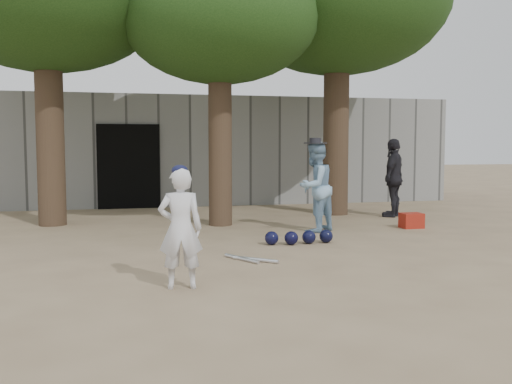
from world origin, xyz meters
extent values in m
plane|color=#937C5E|center=(0.00, 0.00, 0.00)|extent=(70.00, 70.00, 0.00)
imported|color=silver|center=(-0.74, -0.86, 0.70)|extent=(0.54, 0.38, 1.40)
imported|color=#82A9C9|center=(2.21, 2.90, 0.86)|extent=(1.06, 1.02, 1.73)
imported|color=black|center=(4.74, 4.65, 0.90)|extent=(1.04, 1.08, 1.81)
cube|color=#A81B16|center=(4.26, 2.90, 0.15)|extent=(0.42, 0.32, 0.30)
cube|color=gray|center=(0.00, 8.00, 1.50)|extent=(16.00, 0.35, 3.00)
cube|color=black|center=(-1.20, 7.80, 1.10)|extent=(1.60, 0.08, 2.20)
cube|color=slate|center=(0.00, 10.50, 1.50)|extent=(16.00, 5.00, 3.00)
sphere|color=black|center=(1.03, 1.67, 0.12)|extent=(0.23, 0.23, 0.23)
sphere|color=black|center=(1.35, 1.60, 0.12)|extent=(0.23, 0.23, 0.23)
sphere|color=black|center=(1.67, 1.63, 0.12)|extent=(0.23, 0.23, 0.23)
sphere|color=black|center=(1.99, 1.66, 0.12)|extent=(0.23, 0.23, 0.23)
cylinder|color=silver|center=(0.28, 0.54, 0.03)|extent=(0.40, 0.66, 0.06)
cylinder|color=silver|center=(0.46, 0.42, 0.03)|extent=(0.59, 0.51, 0.06)
cylinder|color=brown|center=(-2.80, 5.00, 2.75)|extent=(0.56, 0.56, 5.50)
cylinder|color=brown|center=(0.60, 4.20, 2.50)|extent=(0.48, 0.48, 5.00)
ellipsoid|color=#284C19|center=(0.60, 4.20, 4.20)|extent=(4.00, 4.00, 2.60)
cylinder|color=brown|center=(3.60, 5.40, 2.90)|extent=(0.60, 0.60, 5.80)
ellipsoid|color=#284C19|center=(3.60, 5.40, 5.00)|extent=(5.20, 5.20, 3.38)
camera|label=1|loc=(-1.39, -7.41, 1.67)|focal=40.00mm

